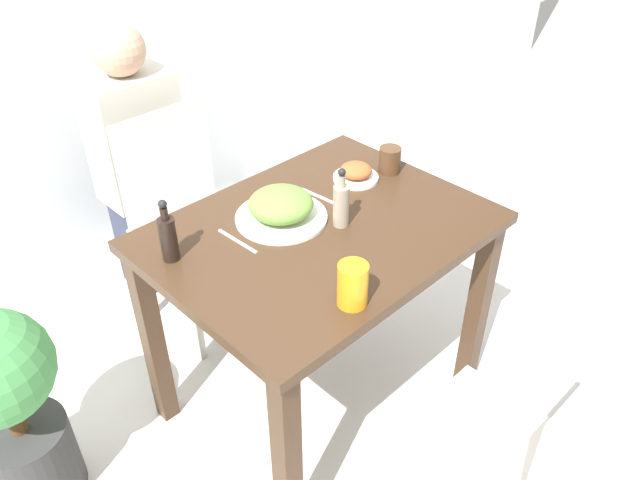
% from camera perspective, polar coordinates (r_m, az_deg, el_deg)
% --- Properties ---
extents(ground_plane, '(16.00, 16.00, 0.00)m').
position_cam_1_polar(ground_plane, '(2.42, 0.00, -14.04)').
color(ground_plane, silver).
extents(dining_table, '(1.00, 0.77, 0.77)m').
position_cam_1_polar(dining_table, '(1.97, 0.00, -1.78)').
color(dining_table, '#3D2819').
rests_on(dining_table, ground_plane).
extents(chair_near, '(0.42, 0.42, 0.88)m').
position_cam_1_polar(chair_near, '(1.73, 17.68, -18.28)').
color(chair_near, silver).
rests_on(chair_near, ground_plane).
extents(chair_far, '(0.42, 0.42, 0.88)m').
position_cam_1_polar(chair_far, '(2.53, -11.99, 2.57)').
color(chair_far, silver).
rests_on(chair_far, ground_plane).
extents(food_plate, '(0.29, 0.29, 0.10)m').
position_cam_1_polar(food_plate, '(1.91, -3.59, 3.03)').
color(food_plate, white).
rests_on(food_plate, dining_table).
extents(side_plate, '(0.15, 0.15, 0.06)m').
position_cam_1_polar(side_plate, '(2.13, 3.30, 6.15)').
color(side_plate, white).
rests_on(side_plate, dining_table).
extents(drink_cup, '(0.08, 0.08, 0.09)m').
position_cam_1_polar(drink_cup, '(2.17, 6.39, 7.30)').
color(drink_cup, '#4C331E').
rests_on(drink_cup, dining_table).
extents(juice_glass, '(0.08, 0.08, 0.12)m').
position_cam_1_polar(juice_glass, '(1.58, 3.00, -4.12)').
color(juice_glass, orange).
rests_on(juice_glass, dining_table).
extents(sauce_bottle, '(0.05, 0.05, 0.19)m').
position_cam_1_polar(sauce_bottle, '(1.86, 1.95, 3.36)').
color(sauce_bottle, gray).
rests_on(sauce_bottle, dining_table).
extents(condiment_bottle, '(0.05, 0.05, 0.19)m').
position_cam_1_polar(condiment_bottle, '(1.77, -13.72, 0.30)').
color(condiment_bottle, black).
rests_on(condiment_bottle, dining_table).
extents(fork_utensil, '(0.02, 0.17, 0.00)m').
position_cam_1_polar(fork_utensil, '(1.84, -7.56, -0.11)').
color(fork_utensil, silver).
rests_on(fork_utensil, dining_table).
extents(spoon_utensil, '(0.03, 0.17, 0.00)m').
position_cam_1_polar(spoon_utensil, '(2.03, 0.11, 3.90)').
color(spoon_utensil, silver).
rests_on(spoon_utensil, dining_table).
extents(potted_plant_left, '(0.34, 0.34, 0.73)m').
position_cam_1_polar(potted_plant_left, '(2.07, -26.61, -13.31)').
color(potted_plant_left, '#333333').
rests_on(potted_plant_left, ground_plane).
extents(person_figure, '(0.34, 0.22, 1.17)m').
position_cam_1_polar(person_figure, '(2.72, -16.07, 6.53)').
color(person_figure, '#2D3347').
rests_on(person_figure, ground_plane).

